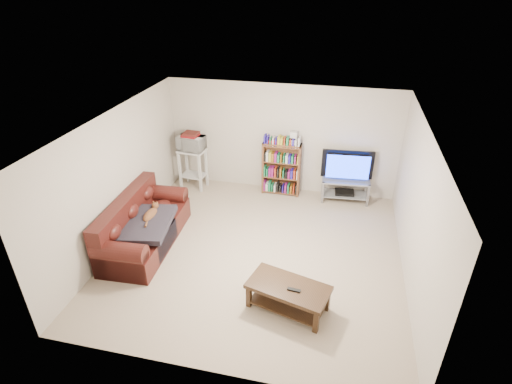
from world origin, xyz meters
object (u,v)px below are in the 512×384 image
(tv_stand, at_px, (345,186))
(bookshelf, at_px, (281,168))
(sofa, at_px, (142,228))
(coffee_table, at_px, (288,292))

(tv_stand, height_order, bookshelf, bookshelf)
(sofa, height_order, bookshelf, bookshelf)
(sofa, bearing_deg, bookshelf, 46.15)
(sofa, distance_m, coffee_table, 3.01)
(bookshelf, bearing_deg, coffee_table, -77.75)
(tv_stand, distance_m, bookshelf, 1.43)
(tv_stand, bearing_deg, bookshelf, 175.03)
(sofa, xyz_separation_m, bookshelf, (2.14, 2.44, 0.29))
(sofa, xyz_separation_m, tv_stand, (3.55, 2.42, 0.02))
(sofa, relative_size, bookshelf, 1.83)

